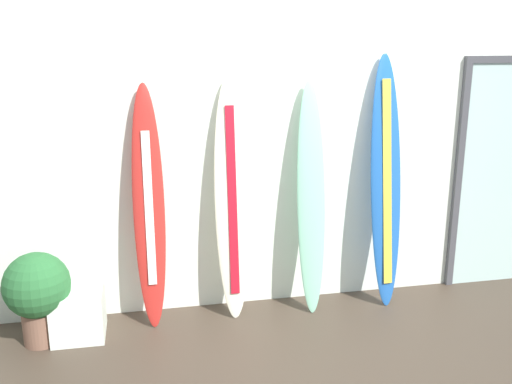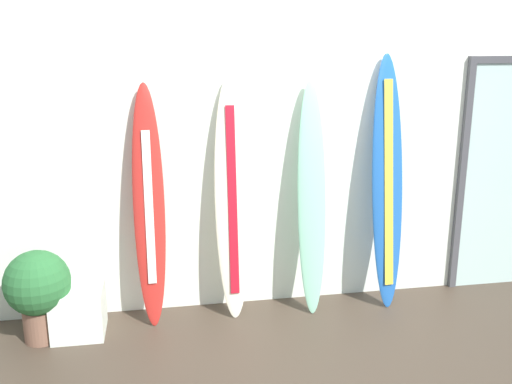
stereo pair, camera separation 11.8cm
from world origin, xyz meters
name	(u,v)px [view 1 (the left image)]	position (x,y,z in m)	size (l,w,h in m)	color
ground	(327,373)	(0.00, 0.00, -0.02)	(8.00, 8.00, 0.04)	#42362B
wall_back	(284,142)	(0.00, 1.30, 1.40)	(7.20, 0.20, 2.80)	silver
surfboard_crimson	(149,210)	(-1.16, 1.00, 0.96)	(0.25, 0.32, 1.94)	red
surfboard_ivory	(232,201)	(-0.50, 1.03, 0.98)	(0.29, 0.30, 1.97)	silver
surfboard_seafoam	(311,199)	(0.16, 1.00, 0.97)	(0.24, 0.33, 1.94)	#89CFAC
surfboard_cobalt	(386,183)	(0.82, 1.00, 1.07)	(0.30, 0.36, 2.15)	#205BB0
display_block_left	(78,313)	(-1.75, 0.87, 0.19)	(0.40, 0.40, 0.39)	white
glass_door	(512,170)	(2.14, 1.18, 1.09)	(1.15, 0.06, 2.11)	silver
potted_plant	(37,291)	(-2.02, 0.83, 0.43)	(0.50, 0.50, 0.72)	brown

